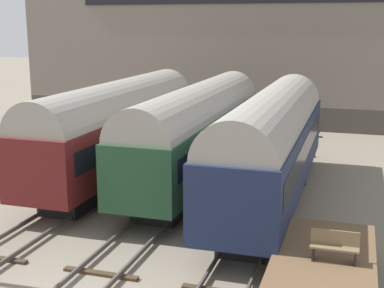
# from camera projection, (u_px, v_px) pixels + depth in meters

# --- Properties ---
(train_car_navy) EXTENTS (3.06, 15.95, 5.15)m
(train_car_navy) POSITION_uv_depth(u_px,v_px,m) (272.00, 140.00, 23.58)
(train_car_navy) COLOR black
(train_car_navy) RESTS_ON ground
(train_car_maroon) EXTENTS (3.06, 15.58, 5.12)m
(train_car_maroon) POSITION_uv_depth(u_px,v_px,m) (118.00, 124.00, 27.45)
(train_car_maroon) COLOR black
(train_car_maroon) RESTS_ON ground
(train_car_green) EXTENTS (2.99, 16.28, 5.02)m
(train_car_green) POSITION_uv_depth(u_px,v_px,m) (198.00, 128.00, 26.87)
(train_car_green) COLOR black
(train_car_green) RESTS_ON ground
(bench) EXTENTS (1.40, 0.40, 0.91)m
(bench) POSITION_uv_depth(u_px,v_px,m) (335.00, 245.00, 15.65)
(bench) COLOR brown
(bench) RESTS_ON station_platform
(warehouse_building) EXTENTS (38.17, 12.61, 18.19)m
(warehouse_building) POSITION_uv_depth(u_px,v_px,m) (262.00, 10.00, 45.60)
(warehouse_building) COLOR #46403A
(warehouse_building) RESTS_ON ground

